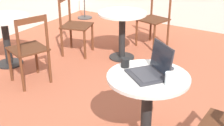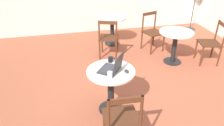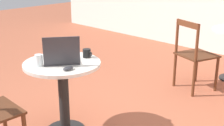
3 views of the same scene
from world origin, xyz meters
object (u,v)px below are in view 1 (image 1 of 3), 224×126
at_px(chair_far_front, 29,50).
at_px(drinking_glass, 169,79).
at_px(mouse, 169,68).
at_px(mug, 125,63).
at_px(cafe_table_far, 5,30).
at_px(chair_mid_right, 155,19).
at_px(cafe_table_near, 147,95).
at_px(cafe_table_mid, 122,25).
at_px(chair_mid_back, 74,25).
at_px(laptop, 151,70).

distance_m(chair_far_front, drinking_glass, 2.05).
relative_size(mouse, mug, 0.89).
distance_m(cafe_table_far, chair_mid_right, 2.34).
height_order(chair_mid_right, mug, chair_mid_right).
distance_m(cafe_table_near, cafe_table_far, 2.57).
bearing_deg(cafe_table_near, cafe_table_mid, 36.35).
relative_size(chair_mid_back, mouse, 9.00).
bearing_deg(cafe_table_near, mug, 77.82).
distance_m(chair_mid_right, mouse, 2.50).
bearing_deg(chair_mid_right, chair_far_front, 160.48).
bearing_deg(cafe_table_mid, cafe_table_far, 130.28).
height_order(cafe_table_mid, chair_mid_back, chair_mid_back).
bearing_deg(mouse, cafe_table_mid, 42.21).
bearing_deg(cafe_table_far, cafe_table_near, -103.29).
bearing_deg(chair_far_front, cafe_table_near, -100.97).
xyz_separation_m(chair_mid_back, chair_far_front, (-1.10, -0.16, 0.00)).
bearing_deg(mouse, mug, 113.83).
relative_size(cafe_table_mid, mouse, 7.13).
bearing_deg(cafe_table_near, cafe_table_far, 76.71).
bearing_deg(mug, cafe_table_mid, 31.07).
height_order(cafe_table_near, mug, mug).
distance_m(chair_mid_back, chair_far_front, 1.11).
distance_m(chair_mid_back, laptop, 2.44).
height_order(laptop, drinking_glass, laptop).
bearing_deg(drinking_glass, chair_mid_back, 55.15).
bearing_deg(chair_far_front, cafe_table_far, 71.11).
bearing_deg(cafe_table_near, laptop, -32.23).
distance_m(cafe_table_near, cafe_table_mid, 2.07).
xyz_separation_m(cafe_table_near, chair_far_front, (0.35, 1.79, -0.07)).
distance_m(mouse, mug, 0.38).
distance_m(cafe_table_near, drinking_glass, 0.32).
bearing_deg(cafe_table_far, laptop, -102.87).
bearing_deg(laptop, chair_mid_back, 53.96).
height_order(chair_mid_back, drinking_glass, chair_mid_back).
relative_size(cafe_table_mid, cafe_table_far, 1.00).
relative_size(cafe_table_near, laptop, 1.67).
xyz_separation_m(cafe_table_mid, chair_mid_right, (0.75, -0.18, -0.07)).
relative_size(chair_mid_back, chair_far_front, 1.00).
xyz_separation_m(chair_mid_right, chair_far_front, (-2.07, 0.74, 0.00)).
xyz_separation_m(chair_mid_back, mouse, (-1.23, -2.04, 0.27)).
xyz_separation_m(cafe_table_near, cafe_table_mid, (1.67, 1.23, 0.00)).
height_order(cafe_table_near, mouse, mouse).
distance_m(cafe_table_far, chair_mid_back, 1.02).
bearing_deg(mug, cafe_table_far, 76.58).
xyz_separation_m(mouse, drinking_glass, (-0.27, -0.11, 0.04)).
xyz_separation_m(laptop, mouse, (0.19, -0.08, -0.04)).
height_order(cafe_table_near, drinking_glass, drinking_glass).
relative_size(cafe_table_mid, laptop, 1.67).
bearing_deg(chair_mid_right, cafe_table_far, 141.65).
relative_size(chair_mid_right, drinking_glass, 8.56).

